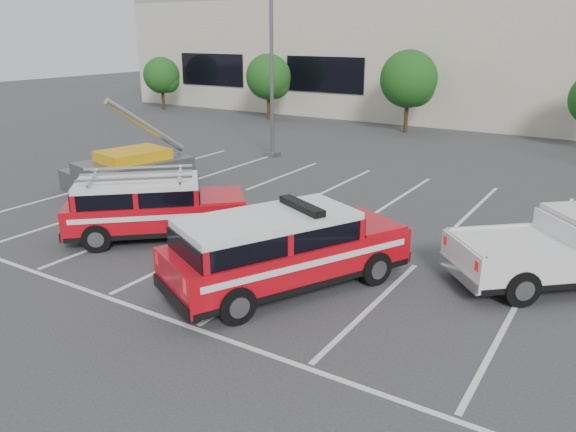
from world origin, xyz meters
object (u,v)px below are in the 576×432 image
object	(u,v)px
tree_far_left	(163,77)
light_pole_left	(271,46)
utility_rig	(131,172)
tree_left	(270,78)
fire_chief_suv	(284,255)
white_pickup	(575,255)
convention_building	(536,49)
tree_mid_left	(410,81)
ladder_suv	(154,211)

from	to	relation	value
tree_far_left	light_pole_left	world-z (taller)	light_pole_left
tree_far_left	utility_rig	world-z (taller)	tree_far_left
tree_left	utility_rig	distance (m)	19.17
tree_left	fire_chief_suv	xyz separation A→B (m)	(15.42, -22.25, -1.94)
light_pole_left	utility_rig	world-z (taller)	light_pole_left
fire_chief_suv	white_pickup	distance (m)	7.00
convention_building	light_pole_left	distance (m)	21.49
light_pole_left	tree_mid_left	bearing A→B (deg)	72.90
convention_building	tree_mid_left	bearing A→B (deg)	-117.40
tree_far_left	light_pole_left	distance (m)	19.85
tree_left	fire_chief_suv	world-z (taller)	tree_left
tree_far_left	tree_left	bearing A→B (deg)	0.00
tree_left	tree_far_left	bearing A→B (deg)	-180.00
ladder_suv	tree_mid_left	bearing A→B (deg)	138.78
ladder_suv	utility_rig	size ratio (longest dim) A/B	1.16
convention_building	tree_mid_left	xyz separation A→B (m)	(-5.09, -9.82, -1.68)
tree_mid_left	convention_building	bearing A→B (deg)	62.60
tree_left	white_pickup	size ratio (longest dim) A/B	0.78
convention_building	white_pickup	distance (m)	29.02
tree_far_left	ladder_suv	size ratio (longest dim) A/B	0.78
tree_far_left	ladder_suv	xyz separation A→B (m)	(20.32, -21.39, -1.70)
tree_left	ladder_suv	world-z (taller)	tree_left
light_pole_left	white_pickup	xyz separation A→B (m)	(14.27, -8.22, -4.47)
fire_chief_suv	white_pickup	bearing A→B (deg)	61.03
ladder_suv	utility_rig	distance (m)	5.54
tree_left	utility_rig	world-z (taller)	tree_left
tree_left	light_pole_left	size ratio (longest dim) A/B	0.43
tree_far_left	utility_rig	bearing A→B (deg)	-48.87
tree_mid_left	ladder_suv	distance (m)	21.51
tree_mid_left	light_pole_left	world-z (taller)	light_pole_left
tree_mid_left	ladder_suv	bearing A→B (deg)	-89.14
fire_chief_suv	tree_mid_left	bearing A→B (deg)	130.05
fire_chief_suv	ladder_suv	xyz separation A→B (m)	(-5.10, 0.86, -0.03)
convention_building	tree_left	size ratio (longest dim) A/B	13.58
ladder_suv	fire_chief_suv	bearing A→B (deg)	38.32
convention_building	white_pickup	xyz separation A→B (m)	(6.08, -28.09, -4.01)
tree_far_left	white_pickup	distance (m)	36.18
tree_far_left	ladder_suv	world-z (taller)	tree_far_left
convention_building	tree_far_left	world-z (taller)	convention_building
utility_rig	tree_mid_left	bearing A→B (deg)	89.84
light_pole_left	ladder_suv	world-z (taller)	light_pole_left
utility_rig	fire_chief_suv	bearing A→B (deg)	-10.47
convention_building	light_pole_left	bearing A→B (deg)	-112.39
ladder_suv	tree_left	bearing A→B (deg)	163.68
convention_building	tree_left	xyz separation A→B (m)	(-15.09, -9.82, -1.95)
light_pole_left	tree_left	bearing A→B (deg)	124.52
convention_building	ladder_suv	bearing A→B (deg)	-98.69
fire_chief_suv	utility_rig	world-z (taller)	utility_rig
tree_left	utility_rig	bearing A→B (deg)	-72.15
tree_left	fire_chief_suv	bearing A→B (deg)	-55.28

